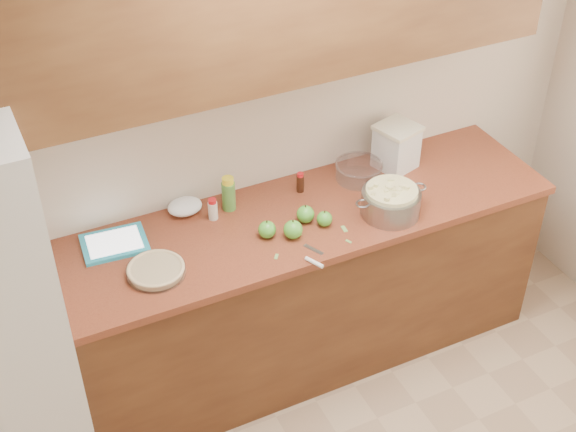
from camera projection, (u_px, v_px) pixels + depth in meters
name	position (u px, v px, depth m)	size (l,w,h in m)	color
room_shell	(493.00, 385.00, 2.46)	(3.60, 3.60, 3.60)	tan
counter_run	(286.00, 292.00, 4.03)	(2.64, 0.68, 0.92)	brown
pie	(156.00, 270.00, 3.43)	(0.26, 0.26, 0.04)	silver
colander	(391.00, 202.00, 3.75)	(0.38, 0.28, 0.14)	gray
flour_canister	(396.00, 146.00, 4.03)	(0.24, 0.24, 0.24)	silver
tablet	(114.00, 243.00, 3.59)	(0.30, 0.24, 0.02)	#269AB8
paring_knife	(314.00, 261.00, 3.50)	(0.10, 0.19, 0.02)	gray
lemon_bottle	(229.00, 194.00, 3.77)	(0.06, 0.06, 0.18)	#4C8C38
cinnamon_shaker	(213.00, 209.00, 3.72)	(0.04, 0.04, 0.11)	beige
vanilla_bottle	(300.00, 183.00, 3.90)	(0.04, 0.04, 0.11)	black
mixing_bowl	(359.00, 170.00, 3.99)	(0.24, 0.24, 0.09)	silver
paper_towel	(185.00, 206.00, 3.77)	(0.17, 0.14, 0.07)	white
apple_left	(267.00, 230.00, 3.62)	(0.08, 0.08, 0.09)	green
apple_center	(305.00, 214.00, 3.71)	(0.08, 0.08, 0.10)	green
apple_front	(293.00, 230.00, 3.62)	(0.09, 0.09, 0.10)	green
apple_extra	(324.00, 219.00, 3.69)	(0.07, 0.07, 0.08)	green
peel_a	(276.00, 257.00, 3.53)	(0.04, 0.01, 0.00)	#7DAD54
peel_b	(263.00, 232.00, 3.67)	(0.05, 0.02, 0.00)	#7DAD54
peel_c	(299.00, 233.00, 3.67)	(0.04, 0.01, 0.00)	#7DAD54
peel_d	(344.00, 229.00, 3.69)	(0.05, 0.02, 0.00)	#7DAD54
peel_e	(349.00, 241.00, 3.62)	(0.03, 0.01, 0.00)	#7DAD54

